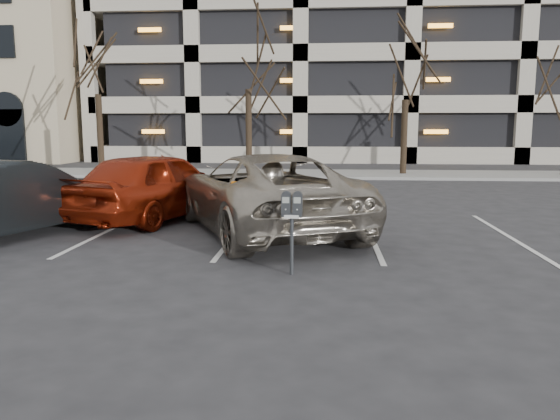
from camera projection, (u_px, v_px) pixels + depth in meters
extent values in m
plane|color=#28282B|center=(298.00, 260.00, 9.18)|extent=(140.00, 140.00, 0.00)
cube|color=gray|center=(314.00, 174.00, 24.94)|extent=(80.00, 4.00, 0.12)
cube|color=silver|center=(109.00, 230.00, 11.78)|extent=(0.10, 5.20, 0.00)
cube|color=silver|center=(237.00, 232.00, 11.56)|extent=(0.10, 5.20, 0.00)
cube|color=silver|center=(370.00, 234.00, 11.34)|extent=(0.10, 5.20, 0.00)
cube|color=silver|center=(509.00, 236.00, 11.12)|extent=(0.10, 5.20, 0.00)
cube|color=black|center=(482.00, 34.00, 40.37)|extent=(49.92, 19.20, 18.00)
cylinder|color=black|center=(100.00, 134.00, 25.44)|extent=(0.28, 0.28, 3.69)
cylinder|color=black|center=(249.00, 133.00, 24.88)|extent=(0.28, 0.28, 3.88)
cylinder|color=black|center=(404.00, 138.00, 24.38)|extent=(0.28, 0.28, 3.38)
cylinder|color=black|center=(292.00, 246.00, 8.22)|extent=(0.06, 0.06, 0.90)
cube|color=black|center=(292.00, 215.00, 8.15)|extent=(0.31, 0.12, 0.06)
cube|color=silver|center=(291.00, 217.00, 8.10)|extent=(0.22, 0.02, 0.05)
cube|color=gray|center=(286.00, 200.00, 8.07)|extent=(0.11, 0.01, 0.09)
cube|color=gray|center=(297.00, 200.00, 8.04)|extent=(0.11, 0.01, 0.09)
imported|color=#AAA091|center=(264.00, 193.00, 11.55)|extent=(5.00, 6.61, 1.67)
cube|color=orange|center=(240.00, 156.00, 10.42)|extent=(0.10, 0.20, 0.01)
imported|color=maroon|center=(157.00, 185.00, 13.07)|extent=(3.57, 5.24, 1.66)
imported|color=black|center=(11.00, 198.00, 11.12)|extent=(3.18, 5.04, 1.57)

